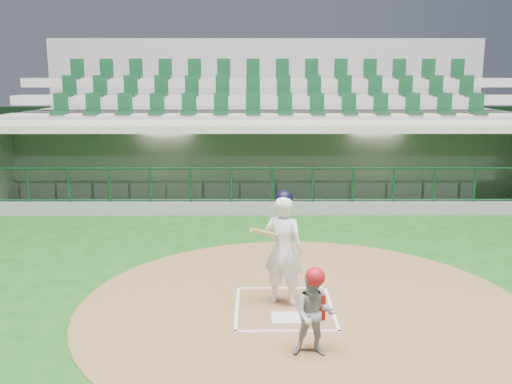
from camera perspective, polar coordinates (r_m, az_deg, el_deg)
The scene contains 8 objects.
ground at distance 9.53m, azimuth 2.74°, elevation -10.85°, with size 120.00×120.00×0.00m, color #144513.
dirt_circle at distance 9.36m, azimuth 4.67°, elevation -11.26°, with size 7.20×7.20×0.01m, color brown.
home_plate at distance 8.87m, azimuth 2.98°, elevation -12.44°, with size 0.43×0.43×0.02m, color silver.
batter_box_chalk at distance 9.24m, azimuth 2.84°, elevation -11.46°, with size 1.55×1.80×0.01m.
dugout_structure at distance 16.87m, azimuth 2.23°, elevation 2.43°, with size 16.40×3.70×3.00m.
seating_deck at distance 19.83m, azimuth 1.16°, elevation 5.16°, with size 17.00×6.72×5.15m.
batter at distance 9.11m, azimuth 2.75°, elevation -5.60°, with size 0.92×0.97×1.87m.
catcher at distance 7.62m, azimuth 5.85°, elevation -11.85°, with size 0.58×0.47×1.21m.
Camera 1 is at (-0.48, -8.79, 3.63)m, focal length 40.00 mm.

